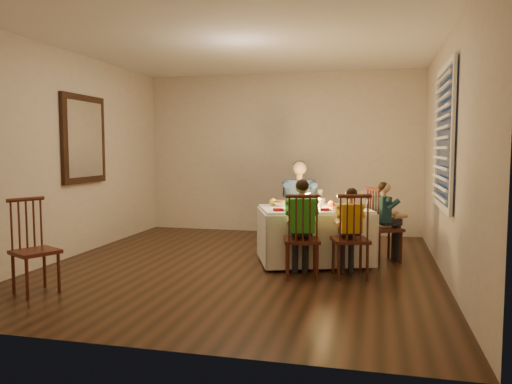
% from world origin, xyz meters
% --- Properties ---
extents(ground, '(5.00, 5.00, 0.00)m').
position_xyz_m(ground, '(0.00, 0.00, 0.00)').
color(ground, black).
rests_on(ground, ground).
extents(wall_left, '(0.02, 5.00, 2.60)m').
position_xyz_m(wall_left, '(-2.25, 0.00, 1.30)').
color(wall_left, beige).
rests_on(wall_left, ground).
extents(wall_right, '(0.02, 5.00, 2.60)m').
position_xyz_m(wall_right, '(2.25, 0.00, 1.30)').
color(wall_right, beige).
rests_on(wall_right, ground).
extents(wall_back, '(4.50, 0.02, 2.60)m').
position_xyz_m(wall_back, '(0.00, 2.50, 1.30)').
color(wall_back, beige).
rests_on(wall_back, ground).
extents(ceiling, '(5.00, 5.00, 0.00)m').
position_xyz_m(ceiling, '(0.00, 0.00, 2.60)').
color(ceiling, white).
rests_on(ceiling, wall_back).
extents(dining_table, '(1.52, 1.31, 0.64)m').
position_xyz_m(dining_table, '(0.80, 0.40, 0.48)').
color(dining_table, white).
rests_on(dining_table, ground).
extents(chair_adult, '(0.45, 0.43, 0.91)m').
position_xyz_m(chair_adult, '(0.52, 1.05, 0.00)').
color(chair_adult, black).
rests_on(chair_adult, ground).
extents(chair_near_left, '(0.44, 0.43, 0.91)m').
position_xyz_m(chair_near_left, '(0.76, -0.33, 0.00)').
color(chair_near_left, black).
rests_on(chair_near_left, ground).
extents(chair_near_right, '(0.46, 0.44, 0.91)m').
position_xyz_m(chair_near_right, '(1.26, -0.21, 0.00)').
color(chair_near_right, black).
rests_on(chair_near_right, ground).
extents(chair_end, '(0.49, 0.49, 0.91)m').
position_xyz_m(chair_end, '(1.63, 0.66, 0.00)').
color(chair_end, black).
rests_on(chair_end, ground).
extents(chair_extra, '(0.49, 0.50, 0.91)m').
position_xyz_m(chair_extra, '(-1.61, -1.52, 0.00)').
color(chair_extra, black).
rests_on(chair_extra, ground).
extents(adult, '(0.52, 0.49, 1.22)m').
position_xyz_m(adult, '(0.52, 1.05, 0.00)').
color(adult, navy).
rests_on(adult, ground).
extents(child_green, '(0.41, 0.38, 1.06)m').
position_xyz_m(child_green, '(0.76, -0.33, 0.00)').
color(child_green, green).
rests_on(child_green, ground).
extents(child_yellow, '(0.36, 0.34, 0.97)m').
position_xyz_m(child_yellow, '(1.26, -0.21, 0.00)').
color(child_yellow, gold).
rests_on(child_yellow, ground).
extents(child_teal, '(0.38, 0.39, 0.98)m').
position_xyz_m(child_teal, '(1.63, 0.66, 0.00)').
color(child_teal, '#18363E').
rests_on(child_teal, ground).
extents(setting_adult, '(0.33, 0.33, 0.02)m').
position_xyz_m(setting_adult, '(0.69, 0.61, 0.68)').
color(setting_adult, white).
rests_on(setting_adult, dining_table).
extents(setting_green, '(0.33, 0.33, 0.02)m').
position_xyz_m(setting_green, '(0.61, 0.05, 0.68)').
color(setting_green, white).
rests_on(setting_green, dining_table).
extents(setting_yellow, '(0.33, 0.33, 0.02)m').
position_xyz_m(setting_yellow, '(1.12, 0.21, 0.68)').
color(setting_yellow, white).
rests_on(setting_yellow, dining_table).
extents(setting_teal, '(0.33, 0.33, 0.02)m').
position_xyz_m(setting_teal, '(1.21, 0.57, 0.68)').
color(setting_teal, white).
rests_on(setting_teal, dining_table).
extents(candle_left, '(0.06, 0.06, 0.10)m').
position_xyz_m(candle_left, '(0.74, 0.38, 0.72)').
color(candle_left, white).
rests_on(candle_left, dining_table).
extents(candle_right, '(0.06, 0.06, 0.10)m').
position_xyz_m(candle_right, '(0.86, 0.42, 0.72)').
color(candle_right, white).
rests_on(candle_right, dining_table).
extents(squash, '(0.09, 0.09, 0.09)m').
position_xyz_m(squash, '(0.28, 0.49, 0.71)').
color(squash, '#FFE843').
rests_on(squash, dining_table).
extents(orange_fruit, '(0.08, 0.08, 0.08)m').
position_xyz_m(orange_fruit, '(0.99, 0.51, 0.71)').
color(orange_fruit, orange).
rests_on(orange_fruit, dining_table).
extents(serving_bowl, '(0.23, 0.23, 0.05)m').
position_xyz_m(serving_bowl, '(0.39, 0.47, 0.70)').
color(serving_bowl, white).
rests_on(serving_bowl, dining_table).
extents(wall_mirror, '(0.06, 0.95, 1.15)m').
position_xyz_m(wall_mirror, '(-2.22, 0.30, 1.50)').
color(wall_mirror, black).
rests_on(wall_mirror, wall_left).
extents(window_blinds, '(0.07, 1.34, 1.54)m').
position_xyz_m(window_blinds, '(2.21, 0.10, 1.50)').
color(window_blinds, black).
rests_on(window_blinds, wall_right).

